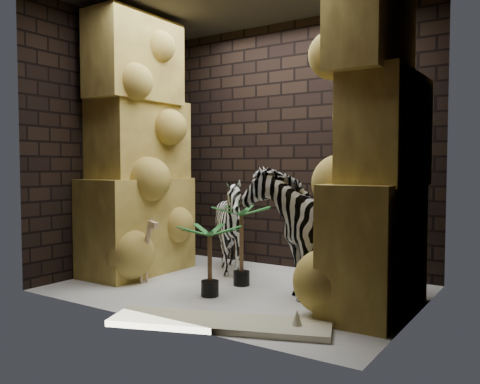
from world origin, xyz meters
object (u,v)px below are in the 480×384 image
Objects in this scene: zebra_right at (312,216)px; surfboard at (219,323)px; palm_front at (241,245)px; giraffe_toy at (138,248)px; palm_back at (210,260)px; zebra_left at (231,231)px.

surfboard is (-0.11, -1.45, -0.72)m from zebra_right.
palm_front is 1.37m from surfboard.
giraffe_toy is 1.00m from palm_back.
zebra_left is 0.64× the size of surfboard.
palm_back is (0.36, -0.89, -0.16)m from zebra_left.
zebra_left reaches higher than surfboard.
zebra_right is at bearing 30.68° from giraffe_toy.
palm_back is at bearing -64.90° from zebra_left.
surfboard is at bearing -48.34° from palm_back.
palm_front reaches higher than giraffe_toy.
zebra_left is at bearing 100.87° from surfboard.
palm_front is at bearing -40.73° from zebra_left.
zebra_right is 1.75× the size of palm_front.
palm_front is at bearing 32.00° from giraffe_toy.
palm_front is 0.49× the size of surfboard.
zebra_left is at bearing 136.34° from palm_front.
palm_front is (-0.68, -0.27, -0.32)m from zebra_right.
zebra_left is at bearing -177.48° from zebra_right.
giraffe_toy is at bearing 135.23° from surfboard.
zebra_right is 1.62m from surfboard.
zebra_left is 0.53m from palm_front.
zebra_left is 1.31× the size of palm_front.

